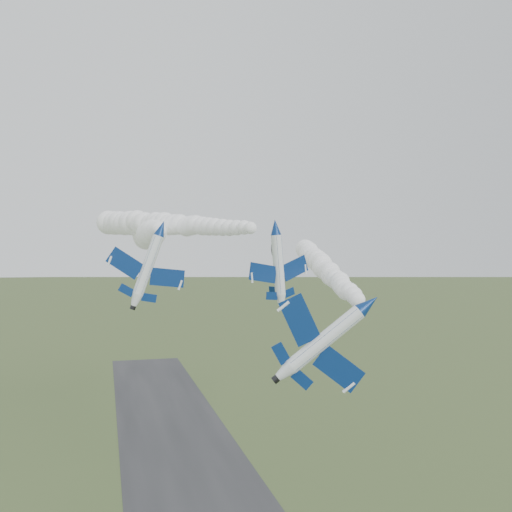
# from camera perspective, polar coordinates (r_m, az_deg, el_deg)

# --- Properties ---
(runway) EXTENTS (24.00, 260.00, 0.04)m
(runway) POSITION_cam_1_polar(r_m,az_deg,el_deg) (96.94, -5.33, -23.88)
(runway) COLOR #2A2A2C
(runway) RESTS_ON ground
(jet_lead) EXTENTS (7.58, 13.59, 8.85)m
(jet_lead) POSITION_cam_1_polar(r_m,az_deg,el_deg) (59.21, 11.24, -4.72)
(jet_lead) COLOR white
(smoke_trail_jet_lead) EXTENTS (23.23, 76.98, 4.59)m
(smoke_trail_jet_lead) POSITION_cam_1_polar(r_m,az_deg,el_deg) (101.41, 6.63, -0.95)
(smoke_trail_jet_lead) COLOR white
(jet_pair_left) EXTENTS (9.49, 12.01, 3.98)m
(jet_pair_left) POSITION_cam_1_polar(r_m,az_deg,el_deg) (73.76, -9.43, 2.78)
(jet_pair_left) COLOR white
(smoke_trail_jet_pair_left) EXTENTS (9.00, 53.42, 5.76)m
(smoke_trail_jet_pair_left) POSITION_cam_1_polar(r_m,az_deg,el_deg) (102.75, -10.42, 2.28)
(smoke_trail_jet_pair_left) COLOR white
(jet_pair_right) EXTENTS (10.36, 11.90, 3.13)m
(jet_pair_right) POSITION_cam_1_polar(r_m,az_deg,el_deg) (77.79, 2.00, 2.93)
(jet_pair_right) COLOR white
(smoke_trail_jet_pair_right) EXTENTS (26.05, 51.30, 5.03)m
(smoke_trail_jet_pair_right) POSITION_cam_1_polar(r_m,az_deg,el_deg) (102.53, -8.87, 3.16)
(smoke_trail_jet_pair_right) COLOR white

